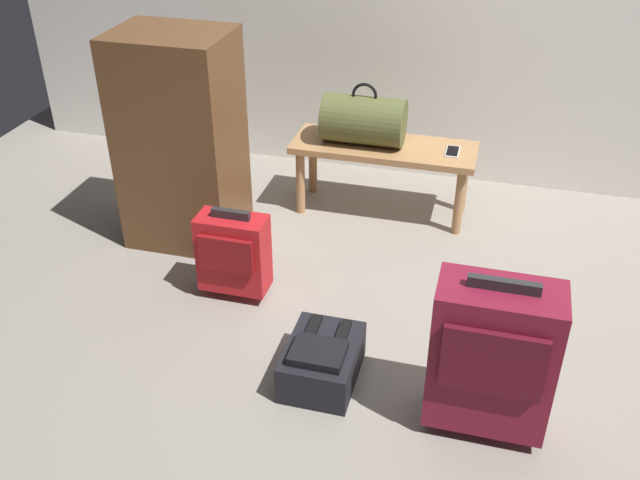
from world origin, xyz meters
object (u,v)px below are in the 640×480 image
object	(u,v)px
suitcase_small_red	(233,252)
cell_phone	(452,152)
bench	(384,155)
suitcase_upright_burgundy	(492,356)
duffel_bag_olive	(364,120)
side_cabinet	(181,141)
backpack_dark	(322,361)

from	to	relation	value
suitcase_small_red	cell_phone	bearing A→B (deg)	47.76
suitcase_small_red	bench	bearing A→B (deg)	62.14
cell_phone	suitcase_upright_burgundy	bearing A→B (deg)	-78.52
suitcase_upright_burgundy	suitcase_small_red	world-z (taller)	suitcase_upright_burgundy
bench	cell_phone	world-z (taller)	cell_phone
duffel_bag_olive	suitcase_upright_burgundy	size ratio (longest dim) A/B	0.66
cell_phone	side_cabinet	xyz separation A→B (m)	(-1.32, -0.52, 0.13)
bench	backpack_dark	size ratio (longest dim) A/B	2.63
side_cabinet	suitcase_small_red	bearing A→B (deg)	-46.26
suitcase_small_red	side_cabinet	distance (m)	0.70
cell_phone	duffel_bag_olive	bearing A→B (deg)	179.96
suitcase_upright_burgundy	backpack_dark	world-z (taller)	suitcase_upright_burgundy
bench	suitcase_small_red	size ratio (longest dim) A/B	2.17
bench	cell_phone	bearing A→B (deg)	-0.06
duffel_bag_olive	cell_phone	world-z (taller)	duffel_bag_olive
suitcase_upright_burgundy	backpack_dark	xyz separation A→B (m)	(-0.65, 0.09, -0.25)
cell_phone	side_cabinet	bearing A→B (deg)	-158.40
suitcase_small_red	side_cabinet	xyz separation A→B (m)	(-0.43, 0.45, 0.31)
suitcase_small_red	backpack_dark	world-z (taller)	suitcase_small_red
suitcase_small_red	backpack_dark	size ratio (longest dim) A/B	1.21
cell_phone	backpack_dark	bearing A→B (deg)	-103.43
bench	suitcase_upright_burgundy	world-z (taller)	suitcase_upright_burgundy
side_cabinet	cell_phone	bearing A→B (deg)	21.60
suitcase_small_red	backpack_dark	xyz separation A→B (m)	(0.54, -0.45, -0.15)
suitcase_upright_burgundy	cell_phone	bearing A→B (deg)	101.48
bench	cell_phone	xyz separation A→B (m)	(0.37, -0.00, 0.07)
bench	backpack_dark	bearing A→B (deg)	-88.82
duffel_bag_olive	suitcase_upright_burgundy	world-z (taller)	duffel_bag_olive
cell_phone	suitcase_upright_burgundy	distance (m)	1.54
cell_phone	side_cabinet	world-z (taller)	side_cabinet
suitcase_upright_burgundy	backpack_dark	distance (m)	0.70
suitcase_small_red	suitcase_upright_burgundy	bearing A→B (deg)	-24.31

